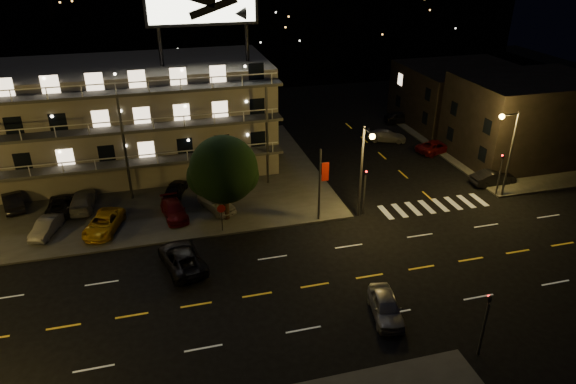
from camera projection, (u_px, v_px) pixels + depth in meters
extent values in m
plane|color=black|center=(286.00, 290.00, 34.34)|extent=(140.00, 140.00, 0.00)
cube|color=#3A3A37|center=(89.00, 187.00, 48.34)|extent=(44.00, 24.00, 0.15)
cube|color=#3A3A37|center=(495.00, 143.00, 58.53)|extent=(16.00, 24.00, 0.15)
cube|color=gray|center=(126.00, 120.00, 50.52)|extent=(28.00, 12.00, 10.00)
cube|color=gray|center=(118.00, 66.00, 48.17)|extent=(28.00, 12.00, 0.50)
cube|color=#3A3A37|center=(128.00, 164.00, 45.39)|extent=(28.00, 1.80, 0.25)
cube|color=#3A3A37|center=(123.00, 130.00, 43.96)|extent=(28.00, 1.80, 0.25)
cube|color=#3A3A37|center=(117.00, 93.00, 42.52)|extent=(28.00, 1.80, 0.25)
cylinder|color=black|center=(160.00, 47.00, 46.47)|extent=(0.36, 0.36, 3.50)
cylinder|color=black|center=(247.00, 42.00, 48.32)|extent=(0.36, 0.36, 3.50)
cube|color=black|center=(201.00, 1.00, 45.72)|extent=(10.20, 0.50, 4.20)
cube|color=beige|center=(202.00, 2.00, 45.46)|extent=(9.60, 0.06, 3.60)
cube|color=black|center=(526.00, 119.00, 53.20)|extent=(14.00, 10.00, 8.50)
cube|color=black|center=(461.00, 95.00, 63.90)|extent=(14.00, 12.00, 7.00)
cylinder|color=#2D2D30|center=(361.00, 173.00, 41.69)|extent=(0.20, 0.20, 8.00)
cylinder|color=#2D2D30|center=(368.00, 132.00, 39.30)|extent=(0.12, 1.80, 0.12)
sphere|color=yellow|center=(372.00, 136.00, 38.65)|extent=(0.44, 0.44, 0.44)
cylinder|color=#2D2D30|center=(510.00, 156.00, 44.93)|extent=(0.20, 0.20, 8.00)
cylinder|color=#2D2D30|center=(510.00, 115.00, 43.04)|extent=(1.80, 0.12, 0.12)
sphere|color=yellow|center=(502.00, 117.00, 42.90)|extent=(0.44, 0.44, 0.44)
cylinder|color=#2D2D30|center=(364.00, 195.00, 42.96)|extent=(0.14, 0.14, 3.60)
imported|color=black|center=(366.00, 170.00, 41.93)|extent=(0.20, 0.16, 1.00)
sphere|color=#FF0C0C|center=(366.00, 172.00, 41.87)|extent=(0.14, 0.14, 0.14)
cylinder|color=#2D2D30|center=(483.00, 330.00, 28.28)|extent=(0.14, 0.14, 3.60)
imported|color=black|center=(491.00, 296.00, 27.25)|extent=(0.20, 0.16, 1.00)
sphere|color=#FF0C0C|center=(489.00, 296.00, 27.40)|extent=(0.14, 0.14, 0.14)
cylinder|color=#2D2D30|center=(499.00, 178.00, 45.97)|extent=(0.14, 0.14, 3.60)
imported|color=black|center=(504.00, 154.00, 44.94)|extent=(0.16, 0.20, 1.00)
sphere|color=#FF0C0C|center=(502.00, 155.00, 44.96)|extent=(0.14, 0.14, 0.14)
cylinder|color=#2D2D30|center=(320.00, 186.00, 41.32)|extent=(0.16, 0.16, 6.40)
cube|color=#9E140B|center=(325.00, 172.00, 40.89)|extent=(0.60, 0.04, 1.60)
cylinder|color=#2D2D30|center=(222.00, 220.00, 40.58)|extent=(0.08, 0.08, 2.20)
cylinder|color=#9E140B|center=(221.00, 209.00, 40.07)|extent=(0.91, 0.04, 0.91)
cylinder|color=black|center=(226.00, 205.00, 42.21)|extent=(0.53, 0.53, 2.54)
sphere|color=black|center=(224.00, 170.00, 40.79)|extent=(5.50, 5.50, 5.50)
sphere|color=black|center=(208.00, 176.00, 41.15)|extent=(3.39, 3.39, 3.39)
sphere|color=black|center=(239.00, 175.00, 40.88)|extent=(3.18, 3.18, 3.18)
imported|color=gray|center=(46.00, 227.00, 40.27)|extent=(2.38, 3.96, 1.23)
imported|color=gold|center=(104.00, 223.00, 40.67)|extent=(3.51, 5.21, 1.33)
imported|color=#610D10|center=(174.00, 210.00, 42.74)|extent=(2.36, 4.53, 1.26)
imported|color=gray|center=(216.00, 202.00, 43.85)|extent=(3.30, 4.60, 1.46)
imported|color=black|center=(13.00, 200.00, 44.12)|extent=(2.70, 4.68, 1.46)
imported|color=black|center=(61.00, 205.00, 43.60)|extent=(2.16, 4.53, 1.25)
imported|color=gray|center=(83.00, 201.00, 44.11)|extent=(2.18, 4.90, 1.40)
imported|color=black|center=(175.00, 188.00, 46.37)|extent=(2.67, 4.03, 1.28)
imported|color=#610D10|center=(220.00, 176.00, 48.59)|extent=(2.50, 4.45, 1.39)
imported|color=black|center=(493.00, 178.00, 48.62)|extent=(4.31, 1.58, 1.41)
imported|color=#610D10|center=(436.00, 146.00, 56.00)|extent=(5.13, 3.50, 1.30)
imported|color=gray|center=(386.00, 136.00, 58.99)|extent=(4.82, 3.44, 1.30)
imported|color=black|center=(401.00, 117.00, 64.77)|extent=(4.34, 2.09, 1.43)
imported|color=gray|center=(386.00, 306.00, 31.73)|extent=(2.48, 4.44, 1.43)
imported|color=black|center=(182.00, 258.00, 36.47)|extent=(3.60, 5.81, 1.50)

